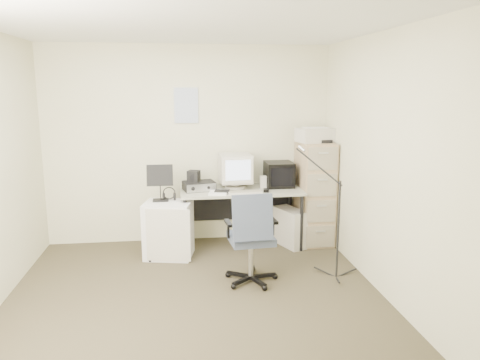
{
  "coord_description": "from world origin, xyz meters",
  "views": [
    {
      "loc": [
        -0.13,
        -4.17,
        1.99
      ],
      "look_at": [
        0.55,
        0.95,
        0.95
      ],
      "focal_mm": 35.0,
      "sensor_mm": 36.0,
      "label": 1
    }
  ],
  "objects": [
    {
      "name": "crt_monitor",
      "position": [
        0.57,
        1.54,
        0.94
      ],
      "size": [
        0.4,
        0.42,
        0.43
      ],
      "primitive_type": "cube",
      "rotation": [
        0.0,
        0.0,
        0.04
      ],
      "color": "beige",
      "rests_on": "desk"
    },
    {
      "name": "papers",
      "position": [
        0.33,
        1.28,
        0.74
      ],
      "size": [
        0.27,
        0.33,
        0.02
      ],
      "primitive_type": "cube",
      "rotation": [
        0.0,
        0.0,
        -0.21
      ],
      "color": "white",
      "rests_on": "desk"
    },
    {
      "name": "radio_receiver",
      "position": [
        0.11,
        1.47,
        0.78
      ],
      "size": [
        0.42,
        0.33,
        0.11
      ],
      "primitive_type": "cube",
      "rotation": [
        0.0,
        0.0,
        0.2
      ],
      "color": "black",
      "rests_on": "desk"
    },
    {
      "name": "filing_cabinet",
      "position": [
        1.58,
        1.48,
        0.65
      ],
      "size": [
        0.4,
        0.6,
        1.3
      ],
      "primitive_type": "cube",
      "color": "#977E62",
      "rests_on": "floor"
    },
    {
      "name": "wall_front",
      "position": [
        0.0,
        -1.8,
        1.25
      ],
      "size": [
        3.6,
        0.02,
        2.5
      ],
      "primitive_type": "cube",
      "color": "beige",
      "rests_on": "ground"
    },
    {
      "name": "crt_tv",
      "position": [
        1.13,
        1.56,
        0.89
      ],
      "size": [
        0.35,
        0.37,
        0.31
      ],
      "primitive_type": "cube",
      "rotation": [
        0.0,
        0.0,
        0.01
      ],
      "color": "black",
      "rests_on": "desk"
    },
    {
      "name": "floor",
      "position": [
        0.0,
        0.0,
        -0.01
      ],
      "size": [
        3.6,
        3.6,
        0.01
      ],
      "primitive_type": "cube",
      "color": "#423E26",
      "rests_on": "ground"
    },
    {
      "name": "wall_right",
      "position": [
        1.8,
        0.0,
        1.25
      ],
      "size": [
        0.02,
        3.6,
        2.5
      ],
      "primitive_type": "cube",
      "color": "beige",
      "rests_on": "ground"
    },
    {
      "name": "mouse",
      "position": [
        0.91,
        1.28,
        0.75
      ],
      "size": [
        0.08,
        0.12,
        0.03
      ],
      "primitive_type": "cube",
      "rotation": [
        0.0,
        0.0,
        -0.18
      ],
      "color": "black",
      "rests_on": "desk"
    },
    {
      "name": "side_cart",
      "position": [
        -0.27,
        1.17,
        0.33
      ],
      "size": [
        0.61,
        0.53,
        0.66
      ],
      "primitive_type": "cube",
      "rotation": [
        0.0,
        0.0,
        -0.21
      ],
      "color": "white",
      "rests_on": "floor"
    },
    {
      "name": "office_chair",
      "position": [
        0.58,
        0.33,
        0.49
      ],
      "size": [
        0.6,
        0.6,
        0.97
      ],
      "primitive_type": "cube",
      "rotation": [
        0.0,
        0.0,
        0.08
      ],
      "color": "#30384E",
      "rests_on": "floor"
    },
    {
      "name": "keyboard",
      "position": [
        0.64,
        1.22,
        0.74
      ],
      "size": [
        0.42,
        0.19,
        0.02
      ],
      "primitive_type": "cube",
      "rotation": [
        0.0,
        0.0,
        0.11
      ],
      "color": "beige",
      "rests_on": "desk"
    },
    {
      "name": "pc_tower",
      "position": [
        1.25,
        1.38,
        0.23
      ],
      "size": [
        0.39,
        0.55,
        0.47
      ],
      "primitive_type": "cube",
      "rotation": [
        0.0,
        0.0,
        0.37
      ],
      "color": "beige",
      "rests_on": "floor"
    },
    {
      "name": "ceiling",
      "position": [
        0.0,
        0.0,
        2.5
      ],
      "size": [
        3.6,
        3.6,
        0.01
      ],
      "primitive_type": "cube",
      "color": "white",
      "rests_on": "ground"
    },
    {
      "name": "mic_stand",
      "position": [
        1.5,
        0.33,
        0.68
      ],
      "size": [
        0.03,
        0.03,
        1.36
      ],
      "primitive_type": "cylinder",
      "rotation": [
        0.0,
        0.0,
        2.28
      ],
      "color": "black",
      "rests_on": "floor"
    },
    {
      "name": "wall_calendar",
      "position": [
        -0.02,
        1.79,
        1.75
      ],
      "size": [
        0.3,
        0.02,
        0.44
      ],
      "primitive_type": "cube",
      "color": "white",
      "rests_on": "wall_back"
    },
    {
      "name": "desk",
      "position": [
        0.63,
        1.45,
        0.36
      ],
      "size": [
        1.5,
        0.7,
        0.73
      ],
      "primitive_type": "cube",
      "color": "#A7A792",
      "rests_on": "floor"
    },
    {
      "name": "music_stand",
      "position": [
        -0.35,
        1.26,
        0.88
      ],
      "size": [
        0.33,
        0.22,
        0.44
      ],
      "primitive_type": "cube",
      "rotation": [
        0.0,
        0.0,
        0.21
      ],
      "color": "black",
      "rests_on": "side_cart"
    },
    {
      "name": "printer",
      "position": [
        1.58,
        1.49,
        1.39
      ],
      "size": [
        0.5,
        0.39,
        0.17
      ],
      "primitive_type": "cube",
      "rotation": [
        0.0,
        0.0,
        0.2
      ],
      "color": "beige",
      "rests_on": "filing_cabinet"
    },
    {
      "name": "desk_speaker",
      "position": [
        0.92,
        1.51,
        0.8
      ],
      "size": [
        0.08,
        0.08,
        0.15
      ],
      "primitive_type": "cube",
      "rotation": [
        0.0,
        0.0,
        -0.03
      ],
      "color": "beige",
      "rests_on": "desk"
    },
    {
      "name": "headphones",
      "position": [
        -0.25,
        1.28,
        0.71
      ],
      "size": [
        0.21,
        0.21,
        0.03
      ],
      "primitive_type": "torus",
      "rotation": [
        0.0,
        0.0,
        -0.29
      ],
      "color": "black",
      "rests_on": "side_cart"
    },
    {
      "name": "radio_speaker",
      "position": [
        0.05,
        1.48,
        0.91
      ],
      "size": [
        0.17,
        0.17,
        0.14
      ],
      "primitive_type": "cube",
      "rotation": [
        0.0,
        0.0,
        -0.36
      ],
      "color": "black",
      "rests_on": "radio_receiver"
    },
    {
      "name": "wall_back",
      "position": [
        0.0,
        1.8,
        1.25
      ],
      "size": [
        3.6,
        0.02,
        2.5
      ],
      "primitive_type": "cube",
      "color": "beige",
      "rests_on": "ground"
    }
  ]
}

